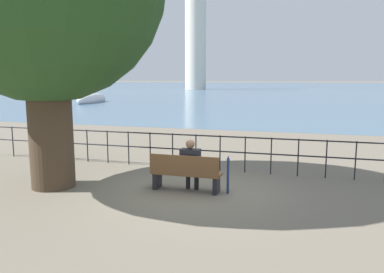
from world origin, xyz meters
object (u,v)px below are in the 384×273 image
at_px(park_bench, 185,174).
at_px(harbor_lighthouse, 196,38).
at_px(closed_umbrella, 228,172).
at_px(sailboat_1, 92,99).
at_px(seated_person_left, 191,163).

relative_size(park_bench, harbor_lighthouse, 0.06).
bearing_deg(park_bench, harbor_lighthouse, 105.63).
distance_m(closed_umbrella, sailboat_1, 36.80).
xyz_separation_m(seated_person_left, sailboat_1, (-20.70, 29.83, -0.32)).
xyz_separation_m(park_bench, sailboat_1, (-20.59, 29.90, -0.06)).
bearing_deg(seated_person_left, closed_umbrella, 2.31).
distance_m(closed_umbrella, harbor_lighthouse, 92.18).
bearing_deg(sailboat_1, park_bench, -64.17).
height_order(park_bench, closed_umbrella, closed_umbrella).
relative_size(closed_umbrella, harbor_lighthouse, 0.03).
xyz_separation_m(park_bench, seated_person_left, (0.11, 0.07, 0.26)).
distance_m(seated_person_left, harbor_lighthouse, 91.95).
relative_size(sailboat_1, harbor_lighthouse, 0.44).
bearing_deg(harbor_lighthouse, sailboat_1, -86.09).
distance_m(park_bench, closed_umbrella, 1.02).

